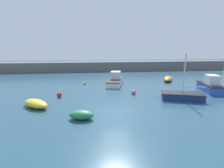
% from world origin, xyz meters
% --- Properties ---
extents(ground_plane, '(120.00, 120.00, 0.20)m').
position_xyz_m(ground_plane, '(0.00, 0.00, -0.10)').
color(ground_plane, '#284C60').
extents(harbor_breakwater, '(61.46, 2.54, 2.12)m').
position_xyz_m(harbor_breakwater, '(0.00, 26.43, 1.06)').
color(harbor_breakwater, '#66605B').
rests_on(harbor_breakwater, ground_plane).
extents(sailboat_short_mast, '(4.72, 3.12, 5.05)m').
position_xyz_m(sailboat_short_mast, '(7.74, 2.73, 0.42)').
color(sailboat_short_mast, navy).
rests_on(sailboat_short_mast, ground_plane).
extents(motorboat_grey_hull, '(3.39, 5.84, 1.96)m').
position_xyz_m(motorboat_grey_hull, '(1.48, 11.29, 0.64)').
color(motorboat_grey_hull, white).
rests_on(motorboat_grey_hull, ground_plane).
extents(rowboat_white_midwater, '(2.83, 3.65, 0.79)m').
position_xyz_m(rowboat_white_midwater, '(10.60, 12.81, 0.39)').
color(rowboat_white_midwater, orange).
rests_on(rowboat_white_midwater, ground_plane).
extents(motorboat_with_cabin, '(2.72, 4.78, 2.19)m').
position_xyz_m(motorboat_with_cabin, '(13.14, 5.72, 0.78)').
color(motorboat_with_cabin, '#2D56B7').
rests_on(motorboat_with_cabin, ground_plane).
extents(fishing_dinghy_green, '(2.17, 1.48, 0.73)m').
position_xyz_m(fishing_dinghy_green, '(-2.99, -1.27, 0.36)').
color(fishing_dinghy_green, '#287A4C').
rests_on(fishing_dinghy_green, ground_plane).
extents(open_tender_yellow, '(3.27, 3.15, 0.74)m').
position_xyz_m(open_tender_yellow, '(-7.52, 2.09, 0.37)').
color(open_tender_yellow, yellow).
rests_on(open_tender_yellow, ground_plane).
extents(mooring_buoy_pink, '(0.55, 0.55, 0.55)m').
position_xyz_m(mooring_buoy_pink, '(2.96, 5.57, 0.28)').
color(mooring_buoy_pink, '#EA668C').
rests_on(mooring_buoy_pink, ground_plane).
extents(mooring_buoy_yellow, '(0.40, 0.40, 0.40)m').
position_xyz_m(mooring_buoy_yellow, '(-3.21, 11.92, 0.20)').
color(mooring_buoy_yellow, yellow).
rests_on(mooring_buoy_yellow, ground_plane).
extents(mooring_buoy_red, '(0.56, 0.56, 0.56)m').
position_xyz_m(mooring_buoy_red, '(-5.89, 5.37, 0.28)').
color(mooring_buoy_red, red).
rests_on(mooring_buoy_red, ground_plane).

